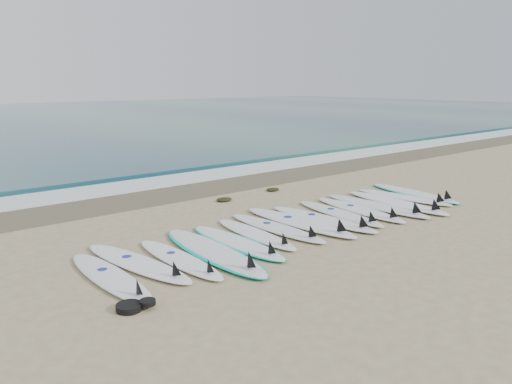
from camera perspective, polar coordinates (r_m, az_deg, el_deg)
ground at (r=9.67m, az=5.43°, el=-3.91°), size 120.00×120.00×0.00m
wet_sand_band at (r=12.79m, az=-7.66°, el=0.16°), size 120.00×1.80×0.01m
foam_band at (r=13.97m, az=-10.73°, el=1.16°), size 120.00×1.40×0.04m
wave_crest at (r=15.28m, az=-13.48°, el=2.12°), size 120.00×1.00×0.10m
surfboard_0 at (r=7.35m, az=-16.19°, el=-9.35°), size 0.52×2.42×0.31m
surfboard_1 at (r=7.78m, az=-13.21°, el=-7.91°), size 0.91×2.56×0.32m
surfboard_2 at (r=7.83m, az=-8.59°, el=-7.60°), size 0.48×2.31×0.30m
surfboard_3 at (r=8.11m, az=-4.82°, el=-6.77°), size 0.88×2.94×0.37m
surfboard_4 at (r=8.54m, az=-2.10°, el=-5.78°), size 0.59×2.46×0.31m
surfboard_5 at (r=8.97m, az=0.08°, el=-4.83°), size 0.64×2.33×0.29m
surfboard_6 at (r=9.33m, az=2.55°, el=-4.12°), size 0.57×2.50×0.32m
surfboard_7 at (r=9.70m, az=5.17°, el=-3.45°), size 0.70×2.86×0.36m
surfboard_8 at (r=9.99m, az=7.85°, el=-3.08°), size 0.71×2.68×0.34m
surfboard_9 at (r=10.47m, az=9.70°, el=-2.42°), size 0.80×2.54×0.32m
surfboard_10 at (r=10.84m, az=11.92°, el=-1.99°), size 0.81×2.59×0.33m
surfboard_11 at (r=11.25m, az=13.85°, el=-1.54°), size 0.60×2.73×0.35m
surfboard_12 at (r=11.65m, az=15.95°, el=-1.17°), size 0.78×2.82×0.36m
surfboard_13 at (r=12.28m, az=16.71°, el=-0.57°), size 0.74×2.48×0.31m
surfboard_14 at (r=12.80m, az=17.70°, el=-0.12°), size 0.97×2.69×0.33m
seaweed_near at (r=11.62m, az=-3.67°, el=-0.85°), size 0.39×0.30×0.08m
seaweed_far at (r=12.69m, az=1.92°, el=0.30°), size 0.36×0.28×0.07m
leash_coil at (r=6.42m, az=-13.85°, el=-12.54°), size 0.46×0.36×0.11m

